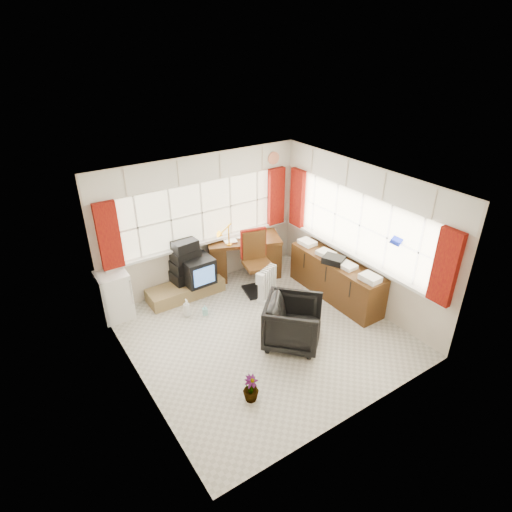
# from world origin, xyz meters

# --- Properties ---
(ground) EXTENTS (4.00, 4.00, 0.00)m
(ground) POSITION_xyz_m (0.00, 0.00, 0.00)
(ground) COLOR beige
(ground) RESTS_ON ground
(room_walls) EXTENTS (4.00, 4.00, 4.00)m
(room_walls) POSITION_xyz_m (0.00, 0.00, 1.50)
(room_walls) COLOR beige
(room_walls) RESTS_ON ground
(window_back) EXTENTS (3.70, 0.12, 3.60)m
(window_back) POSITION_xyz_m (0.00, 1.94, 0.95)
(window_back) COLOR #FFF4C9
(window_back) RESTS_ON room_walls
(window_right) EXTENTS (0.12, 3.70, 3.60)m
(window_right) POSITION_xyz_m (1.94, 0.00, 0.95)
(window_right) COLOR #FFF4C9
(window_right) RESTS_ON room_walls
(curtains) EXTENTS (3.83, 3.83, 1.15)m
(curtains) POSITION_xyz_m (0.92, 0.93, 1.46)
(curtains) COLOR maroon
(curtains) RESTS_ON room_walls
(overhead_cabinets) EXTENTS (3.98, 3.98, 0.48)m
(overhead_cabinets) POSITION_xyz_m (0.98, 0.98, 2.25)
(overhead_cabinets) COLOR silver
(overhead_cabinets) RESTS_ON room_walls
(desk) EXTENTS (1.56, 1.16, 0.84)m
(desk) POSITION_xyz_m (0.76, 1.80, 0.45)
(desk) COLOR #492D11
(desk) RESTS_ON ground
(desk_lamp) EXTENTS (0.16, 0.13, 0.44)m
(desk_lamp) POSITION_xyz_m (0.39, 1.71, 1.12)
(desk_lamp) COLOR #FFB00A
(desk_lamp) RESTS_ON desk
(task_chair) EXTENTS (0.59, 0.62, 1.19)m
(task_chair) POSITION_xyz_m (0.67, 1.23, 0.63)
(task_chair) COLOR black
(task_chair) RESTS_ON ground
(office_chair) EXTENTS (1.18, 1.18, 0.77)m
(office_chair) POSITION_xyz_m (0.27, -0.42, 0.39)
(office_chair) COLOR black
(office_chair) RESTS_ON ground
(radiator) EXTENTS (0.46, 0.33, 0.64)m
(radiator) POSITION_xyz_m (0.64, 0.80, 0.26)
(radiator) COLOR white
(radiator) RESTS_ON ground
(credenza) EXTENTS (0.50, 2.00, 0.85)m
(credenza) POSITION_xyz_m (1.73, 0.20, 0.39)
(credenza) COLOR #492D11
(credenza) RESTS_ON ground
(file_tray) EXTENTS (0.40, 0.44, 0.12)m
(file_tray) POSITION_xyz_m (1.62, 0.18, 0.81)
(file_tray) COLOR black
(file_tray) RESTS_ON credenza
(tv_bench) EXTENTS (1.40, 0.50, 0.25)m
(tv_bench) POSITION_xyz_m (-0.55, 1.72, 0.12)
(tv_bench) COLOR olive
(tv_bench) RESTS_ON ground
(crt_tv) EXTENTS (0.55, 0.52, 0.49)m
(crt_tv) POSITION_xyz_m (-0.31, 1.66, 0.49)
(crt_tv) COLOR black
(crt_tv) RESTS_ON tv_bench
(hifi_stack) EXTENTS (0.62, 0.43, 0.80)m
(hifi_stack) POSITION_xyz_m (-0.44, 1.86, 0.61)
(hifi_stack) COLOR black
(hifi_stack) RESTS_ON tv_bench
(mini_fridge) EXTENTS (0.51, 0.52, 0.84)m
(mini_fridge) POSITION_xyz_m (-1.80, 1.80, 0.42)
(mini_fridge) COLOR white
(mini_fridge) RESTS_ON ground
(spray_bottle_a) EXTENTS (0.13, 0.13, 0.33)m
(spray_bottle_a) POSITION_xyz_m (-0.80, 1.14, 0.16)
(spray_bottle_a) COLOR white
(spray_bottle_a) RESTS_ON ground
(spray_bottle_b) EXTENTS (0.10, 0.11, 0.19)m
(spray_bottle_b) POSITION_xyz_m (-0.53, 1.00, 0.09)
(spray_bottle_b) COLOR #98E3DA
(spray_bottle_b) RESTS_ON ground
(flower_vase) EXTENTS (0.28, 0.28, 0.38)m
(flower_vase) POSITION_xyz_m (-0.91, -1.05, 0.19)
(flower_vase) COLOR black
(flower_vase) RESTS_ON ground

